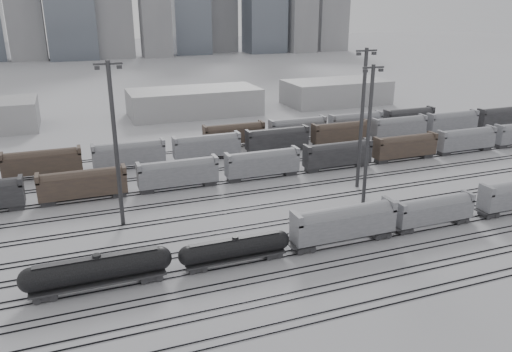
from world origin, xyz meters
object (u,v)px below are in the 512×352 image
object	(u,v)px
tank_car_a	(98,270)
hopper_car_b	(434,210)
light_mast_c	(368,134)
hopper_car_a	(344,222)
tank_car_b	(235,249)

from	to	relation	value
tank_car_a	hopper_car_b	size ratio (longest dim) A/B	1.34
light_mast_c	tank_car_a	bearing A→B (deg)	-165.68
tank_car_a	light_mast_c	size ratio (longest dim) A/B	0.75
hopper_car_a	light_mast_c	size ratio (longest dim) A/B	0.66
hopper_car_a	hopper_car_b	xyz separation A→B (m)	(16.00, 0.00, -0.54)
tank_car_b	hopper_car_a	xyz separation A→B (m)	(16.48, 0.00, 1.29)
hopper_car_a	light_mast_c	distance (m)	18.16
hopper_car_a	tank_car_a	bearing A→B (deg)	-180.00
tank_car_a	tank_car_b	bearing A→B (deg)	0.00
hopper_car_b	light_mast_c	distance (m)	15.98
tank_car_b	hopper_car_b	distance (m)	32.49
hopper_car_b	light_mast_c	bearing A→B (deg)	115.08
tank_car_b	light_mast_c	bearing A→B (deg)	22.84
tank_car_b	light_mast_c	size ratio (longest dim) A/B	0.65
tank_car_a	light_mast_c	world-z (taller)	light_mast_c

